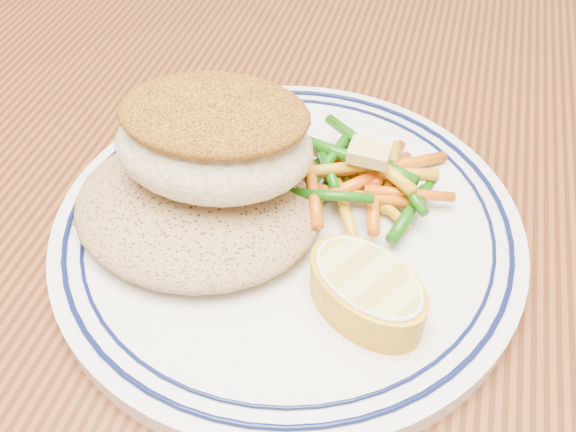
# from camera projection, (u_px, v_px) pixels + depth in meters

# --- Properties ---
(dining_table) EXTENTS (1.50, 0.90, 0.75)m
(dining_table) POSITION_uv_depth(u_px,v_px,m) (323.00, 283.00, 0.49)
(dining_table) COLOR #47210E
(dining_table) RESTS_ON ground
(plate) EXTENTS (0.28, 0.28, 0.02)m
(plate) POSITION_uv_depth(u_px,v_px,m) (288.00, 228.00, 0.39)
(plate) COLOR silver
(plate) RESTS_ON dining_table
(rice_pilaf) EXTENTS (0.15, 0.13, 0.03)m
(rice_pilaf) POSITION_uv_depth(u_px,v_px,m) (198.00, 200.00, 0.37)
(rice_pilaf) COLOR #937249
(rice_pilaf) RESTS_ON plate
(fish_fillet) EXTENTS (0.12, 0.09, 0.06)m
(fish_fillet) POSITION_uv_depth(u_px,v_px,m) (214.00, 138.00, 0.36)
(fish_fillet) COLOR beige
(fish_fillet) RESTS_ON rice_pilaf
(vegetable_pile) EXTENTS (0.10, 0.11, 0.03)m
(vegetable_pile) POSITION_uv_depth(u_px,v_px,m) (367.00, 177.00, 0.39)
(vegetable_pile) COLOR gold
(vegetable_pile) RESTS_ON plate
(butter_pat) EXTENTS (0.02, 0.02, 0.01)m
(butter_pat) POSITION_uv_depth(u_px,v_px,m) (369.00, 153.00, 0.38)
(butter_pat) COLOR #DFC86D
(butter_pat) RESTS_ON vegetable_pile
(lemon_wedge) EXTENTS (0.09, 0.09, 0.03)m
(lemon_wedge) POSITION_uv_depth(u_px,v_px,m) (367.00, 290.00, 0.33)
(lemon_wedge) COLOR gold
(lemon_wedge) RESTS_ON plate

